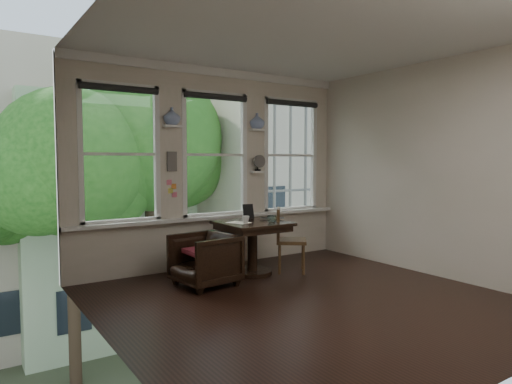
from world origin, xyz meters
TOP-DOWN VIEW (x-y plane):
  - ground at (0.00, 0.00)m, footprint 4.50×4.50m
  - ceiling at (0.00, 0.00)m, footprint 4.50×4.50m
  - wall_back at (0.00, 2.25)m, footprint 4.50×0.00m
  - wall_left at (-2.25, 0.00)m, footprint 0.00×4.50m
  - wall_right at (2.25, 0.00)m, footprint 0.00×4.50m
  - window_left at (-1.45, 2.25)m, footprint 1.10×0.12m
  - window_center at (0.00, 2.25)m, footprint 1.10×0.12m
  - window_right at (1.45, 2.25)m, footprint 1.10×0.12m
  - shelf_left at (-0.72, 2.15)m, footprint 0.26×0.16m
  - shelf_right at (0.72, 2.15)m, footprint 0.26×0.16m
  - intercom at (-0.72, 2.18)m, footprint 0.14×0.06m
  - sticky_notes at (-0.72, 2.19)m, footprint 0.16×0.01m
  - desk_fan at (0.72, 2.13)m, footprint 0.20×0.20m
  - vase_left at (-0.72, 2.15)m, footprint 0.24×0.24m
  - vase_right at (0.72, 2.15)m, footprint 0.24×0.24m
  - table at (0.15, 1.40)m, footprint 0.90×0.90m
  - armchair_left at (-0.68, 1.24)m, footprint 0.83×0.81m
  - cushion_red at (-0.68, 1.24)m, footprint 0.45×0.45m
  - side_chair_right at (0.71, 1.22)m, footprint 0.59×0.59m
  - laptop at (0.50, 1.41)m, footprint 0.42×0.38m
  - mug at (-0.00, 1.34)m, footprint 0.12×0.12m
  - drinking_glass at (0.31, 1.15)m, footprint 0.14×0.14m
  - tablet at (0.27, 1.70)m, footprint 0.17×0.10m
  - papers at (-0.06, 1.43)m, footprint 0.31×0.36m

SIDE VIEW (x-z plane):
  - ground at x=0.00m, z-range 0.00..0.00m
  - armchair_left at x=-0.68m, z-range 0.00..0.68m
  - table at x=0.15m, z-range 0.00..0.75m
  - cushion_red at x=-0.68m, z-range 0.42..0.48m
  - side_chair_right at x=0.71m, z-range 0.00..0.92m
  - papers at x=-0.06m, z-range 0.75..0.75m
  - laptop at x=0.50m, z-range 0.75..0.78m
  - mug at x=0.00m, z-range 0.75..0.85m
  - drinking_glass at x=0.31m, z-range 0.75..0.85m
  - tablet at x=0.27m, z-range 0.75..0.97m
  - sticky_notes at x=-0.72m, z-range 1.13..1.37m
  - wall_back at x=0.00m, z-range -0.75..3.75m
  - wall_left at x=-2.25m, z-range -0.75..3.75m
  - wall_right at x=2.25m, z-range -0.75..3.75m
  - desk_fan at x=0.72m, z-range 1.41..1.65m
  - intercom at x=-0.72m, z-range 1.46..1.74m
  - window_left at x=-1.45m, z-range 0.75..2.65m
  - window_center at x=0.00m, z-range 0.75..2.65m
  - window_right at x=1.45m, z-range 0.75..2.65m
  - shelf_left at x=-0.72m, z-range 2.08..2.12m
  - shelf_right at x=0.72m, z-range 2.08..2.12m
  - vase_left at x=-0.72m, z-range 2.12..2.36m
  - vase_right at x=0.72m, z-range 2.12..2.36m
  - ceiling at x=0.00m, z-range 3.00..3.00m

